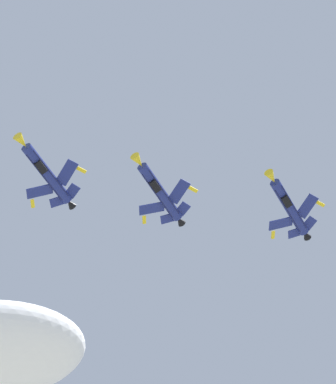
{
  "coord_description": "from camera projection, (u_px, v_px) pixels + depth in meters",
  "views": [
    {
      "loc": [
        5.25,
        0.31,
        1.57
      ],
      "look_at": [
        -8.65,
        93.56,
        119.46
      ],
      "focal_mm": 88.19,
      "sensor_mm": 36.0,
      "label": 1
    }
  ],
  "objects": [
    {
      "name": "fighter_jet_left_wing",
      "position": [
        46.0,
        173.0,
        147.7
      ],
      "size": [
        9.74,
        15.45,
        4.88
      ],
      "rotation": [
        0.0,
        0.36,
        2.79
      ],
      "color": "navy"
    },
    {
      "name": "fighter_jet_right_wing",
      "position": [
        159.0,
        191.0,
        151.7
      ],
      "size": [
        9.96,
        15.45,
        4.58
      ],
      "rotation": [
        0.0,
        0.28,
        2.79
      ],
      "color": "navy"
    },
    {
      "name": "fighter_jet_left_outer",
      "position": [
        289.0,
        206.0,
        155.18
      ],
      "size": [
        9.84,
        15.45,
        4.76
      ],
      "rotation": [
        0.0,
        0.32,
        2.79
      ],
      "color": "navy"
    }
  ]
}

